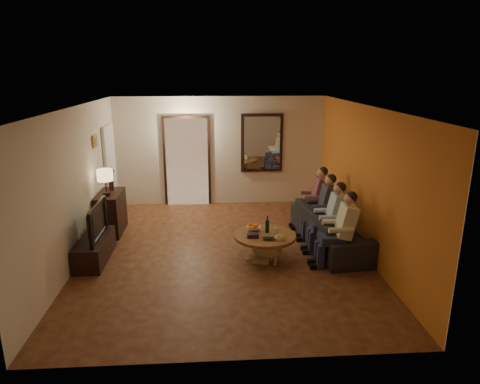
{
  "coord_description": "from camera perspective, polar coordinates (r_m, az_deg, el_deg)",
  "views": [
    {
      "loc": [
        -0.19,
        -7.15,
        3.19
      ],
      "look_at": [
        0.3,
        0.3,
        1.05
      ],
      "focal_mm": 32.0,
      "sensor_mm": 36.0,
      "label": 1
    }
  ],
  "objects": [
    {
      "name": "white_door",
      "position": [
        9.96,
        -16.86,
        2.71
      ],
      "size": [
        0.06,
        0.85,
        2.04
      ],
      "primitive_type": "cube",
      "color": "white",
      "rests_on": "floor"
    },
    {
      "name": "dresser",
      "position": [
        9.0,
        -16.82,
        -2.67
      ],
      "size": [
        0.45,
        0.94,
        0.83
      ],
      "primitive_type": "cube",
      "color": "black",
      "rests_on": "floor"
    },
    {
      "name": "mirror_frame",
      "position": [
        10.32,
        2.93,
        6.55
      ],
      "size": [
        1.0,
        0.05,
        1.4
      ],
      "primitive_type": "cube",
      "color": "black",
      "rests_on": "back_wall"
    },
    {
      "name": "back_wall",
      "position": [
        10.32,
        -2.65,
        5.43
      ],
      "size": [
        5.0,
        0.02,
        2.6
      ],
      "primitive_type": "cube",
      "color": "beige",
      "rests_on": "floor"
    },
    {
      "name": "sofa",
      "position": [
        8.21,
        12.16,
        -4.67
      ],
      "size": [
        2.42,
        1.16,
        0.68
      ],
      "primitive_type": "imported",
      "rotation": [
        0.0,
        0.0,
        1.68
      ],
      "color": "black",
      "rests_on": "floor"
    },
    {
      "name": "art_canvas",
      "position": [
        8.85,
        -18.67,
        6.45
      ],
      "size": [
        0.01,
        0.22,
        0.18
      ],
      "primitive_type": "cube",
      "color": "brown",
      "rests_on": "left_wall"
    },
    {
      "name": "person_b",
      "position": [
        7.83,
        12.15,
        -3.7
      ],
      "size": [
        0.6,
        0.4,
        1.2
      ],
      "primitive_type": null,
      "color": "tan",
      "rests_on": "sofa"
    },
    {
      "name": "left_wall",
      "position": [
        7.75,
        -20.99,
        0.79
      ],
      "size": [
        0.02,
        6.0,
        2.6
      ],
      "primitive_type": "cube",
      "color": "beige",
      "rests_on": "floor"
    },
    {
      "name": "flower_vase",
      "position": [
        9.03,
        -16.84,
        1.6
      ],
      "size": [
        0.14,
        0.14,
        0.44
      ],
      "primitive_type": null,
      "color": "red",
      "rests_on": "dresser"
    },
    {
      "name": "book_stack",
      "position": [
        7.3,
        1.73,
        -5.75
      ],
      "size": [
        0.2,
        0.15,
        0.07
      ],
      "primitive_type": null,
      "color": "black",
      "rests_on": "coffee_table"
    },
    {
      "name": "door_trim",
      "position": [
        10.36,
        -7.07,
        3.95
      ],
      "size": [
        1.12,
        0.04,
        2.22
      ],
      "primitive_type": "cube",
      "color": "black",
      "rests_on": "floor"
    },
    {
      "name": "front_wall",
      "position": [
        4.56,
        -1.06,
        -8.48
      ],
      "size": [
        5.0,
        0.02,
        2.6
      ],
      "primitive_type": "cube",
      "color": "beige",
      "rests_on": "floor"
    },
    {
      "name": "person_a",
      "position": [
        7.29,
        13.41,
        -5.27
      ],
      "size": [
        0.6,
        0.4,
        1.2
      ],
      "primitive_type": null,
      "color": "tan",
      "rests_on": "sofa"
    },
    {
      "name": "fridge_glimpse",
      "position": [
        10.39,
        -5.66,
        3.19
      ],
      "size": [
        0.45,
        0.03,
        1.7
      ],
      "primitive_type": "cube",
      "color": "silver",
      "rests_on": "floor"
    },
    {
      "name": "person_c",
      "position": [
        8.37,
        11.06,
        -2.33
      ],
      "size": [
        0.6,
        0.4,
        1.2
      ],
      "primitive_type": null,
      "color": "tan",
      "rests_on": "sofa"
    },
    {
      "name": "mirror_glass",
      "position": [
        10.29,
        2.95,
        6.52
      ],
      "size": [
        0.86,
        0.02,
        1.26
      ],
      "primitive_type": "cube",
      "color": "white",
      "rests_on": "back_wall"
    },
    {
      "name": "wine_glass",
      "position": [
        7.48,
        4.69,
        -5.13
      ],
      "size": [
        0.06,
        0.06,
        0.1
      ],
      "primitive_type": "cylinder",
      "color": "silver",
      "rests_on": "coffee_table"
    },
    {
      "name": "person_d",
      "position": [
        8.93,
        10.1,
        -1.12
      ],
      "size": [
        0.6,
        0.4,
        1.2
      ],
      "primitive_type": null,
      "color": "tan",
      "rests_on": "sofa"
    },
    {
      "name": "bowl",
      "position": [
        7.6,
        1.8,
        -4.87
      ],
      "size": [
        0.26,
        0.26,
        0.06
      ],
      "primitive_type": "imported",
      "color": "white",
      "rests_on": "coffee_table"
    },
    {
      "name": "kitchen_doorway",
      "position": [
        10.37,
        -7.07,
        3.97
      ],
      "size": [
        1.0,
        0.06,
        2.1
      ],
      "primitive_type": "cube",
      "color": "#FFE0A5",
      "rests_on": "floor"
    },
    {
      "name": "right_wall",
      "position": [
        7.87,
        16.36,
        1.44
      ],
      "size": [
        0.02,
        6.0,
        2.6
      ],
      "primitive_type": "cube",
      "color": "beige",
      "rests_on": "floor"
    },
    {
      "name": "dog",
      "position": [
        7.34,
        3.57,
        -7.4
      ],
      "size": [
        0.6,
        0.38,
        0.56
      ],
      "primitive_type": null,
      "rotation": [
        0.0,
        0.0,
        -0.26
      ],
      "color": "tan",
      "rests_on": "floor"
    },
    {
      "name": "floor",
      "position": [
        7.83,
        -2.07,
        -8.06
      ],
      "size": [
        5.0,
        6.0,
        0.01
      ],
      "primitive_type": "cube",
      "color": "#481D13",
      "rests_on": "ground"
    },
    {
      "name": "orange_accent",
      "position": [
        7.86,
        16.29,
        1.44
      ],
      "size": [
        0.01,
        6.0,
        2.6
      ],
      "primitive_type": "cube",
      "color": "#BD8020",
      "rests_on": "right_wall"
    },
    {
      "name": "coffee_table",
      "position": [
        7.52,
        3.32,
        -7.26
      ],
      "size": [
        1.34,
        1.34,
        0.45
      ],
      "primitive_type": "cylinder",
      "rotation": [
        0.0,
        0.0,
        -0.3
      ],
      "color": "brown",
      "rests_on": "floor"
    },
    {
      "name": "oranges",
      "position": [
        7.58,
        1.81,
        -4.39
      ],
      "size": [
        0.2,
        0.2,
        0.08
      ],
      "primitive_type": null,
      "color": "orange",
      "rests_on": "bowl"
    },
    {
      "name": "wine_bottle",
      "position": [
        7.47,
        3.66,
        -4.27
      ],
      "size": [
        0.07,
        0.07,
        0.31
      ],
      "primitive_type": null,
      "color": "black",
      "rests_on": "coffee_table"
    },
    {
      "name": "tv_stand",
      "position": [
        7.86,
        -18.8,
        -7.21
      ],
      "size": [
        0.45,
        1.24,
        0.41
      ],
      "primitive_type": "cube",
      "color": "black",
      "rests_on": "floor"
    },
    {
      "name": "laptop",
      "position": [
        7.18,
        4.42,
        -6.37
      ],
      "size": [
        0.33,
        0.21,
        0.03
      ],
      "primitive_type": "imported",
      "rotation": [
        0.0,
        0.0,
        -0.01
      ],
      "color": "black",
      "rests_on": "coffee_table"
    },
    {
      "name": "framed_art",
      "position": [
        8.85,
        -18.76,
        6.45
      ],
      "size": [
        0.03,
        0.28,
        0.24
      ],
      "primitive_type": "cube",
      "color": "#B28C33",
      "rests_on": "left_wall"
    },
    {
      "name": "table_lamp",
      "position": [
        8.6,
        -17.5,
        1.2
      ],
      "size": [
        0.3,
        0.3,
        0.54
      ],
      "primitive_type": null,
      "color": "beige",
      "rests_on": "dresser"
    },
    {
      "name": "ceiling",
      "position": [
        7.17,
        -2.28,
        11.27
      ],
      "size": [
        5.0,
        6.0,
        0.01
      ],
      "primitive_type": "cube",
      "color": "white",
      "rests_on": "back_wall"
    },
    {
      "name": "tv",
      "position": [
        7.68,
        -19.14,
        -3.72
      ],
      "size": [
        1.05,
        0.14,
        0.6
      ],
      "primitive_type": "imported",
      "rotation": [
        0.0,
        0.0,
        1.57
      ],
      "color": "black",
      "rests_on": "tv_stand"
    }
  ]
}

